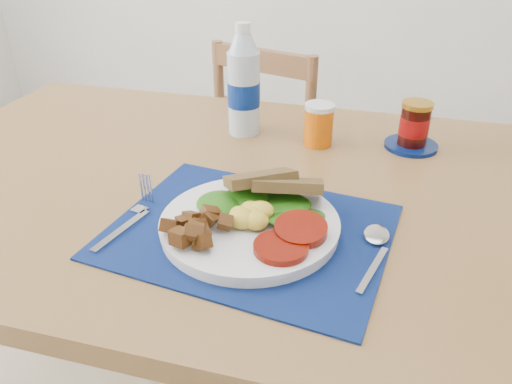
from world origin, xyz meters
TOP-DOWN VIEW (x-y plane):
  - table at (0.00, 0.20)m, footprint 1.40×0.90m
  - chair_far at (-0.05, 0.90)m, footprint 0.48×0.46m
  - placemat at (0.10, 0.03)m, footprint 0.48×0.40m
  - breakfast_plate at (0.09, 0.03)m, footprint 0.29×0.29m
  - fork at (-0.11, 0.02)m, footprint 0.04×0.19m
  - spoon at (0.30, 0.04)m, footprint 0.04×0.18m
  - water_bottle at (-0.03, 0.43)m, footprint 0.07×0.07m
  - juice_glass at (0.15, 0.41)m, footprint 0.06×0.06m
  - jam_on_saucer at (0.35, 0.45)m, footprint 0.12×0.12m

SIDE VIEW (x-z plane):
  - chair_far at x=-0.05m, z-range 0.02..1.05m
  - table at x=0.00m, z-range 0.29..1.04m
  - placemat at x=0.10m, z-range 0.75..0.75m
  - fork at x=-0.11m, z-range 0.75..0.76m
  - spoon at x=0.30m, z-range 0.75..0.76m
  - breakfast_plate at x=0.09m, z-range 0.74..0.81m
  - juice_glass at x=0.15m, z-range 0.75..0.84m
  - jam_on_saucer at x=0.35m, z-range 0.74..0.85m
  - water_bottle at x=-0.03m, z-range 0.73..0.99m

